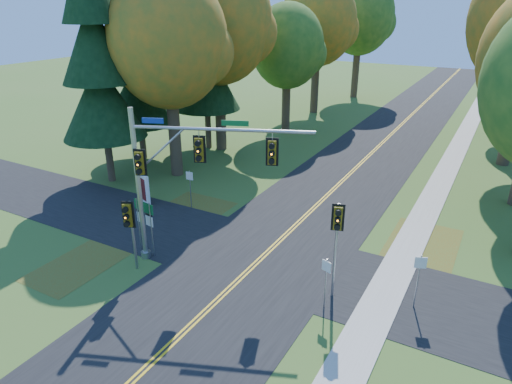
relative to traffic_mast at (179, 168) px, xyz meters
The scene contains 25 objects.
ground 5.87m from the traffic_mast, ahead, with size 160.00×160.00×0.00m, color #3B6021.
road_main 5.86m from the traffic_mast, ahead, with size 8.00×160.00×0.02m, color black.
road_cross 6.24m from the traffic_mast, 33.73° to the left, with size 60.00×6.00×0.02m, color black.
centerline_left 5.79m from the traffic_mast, ahead, with size 0.10×160.00×0.01m, color gold.
centerline_right 5.90m from the traffic_mast, ahead, with size 0.10×160.00×0.01m, color gold.
sidewalk_east 10.60m from the traffic_mast, ahead, with size 1.60×160.00×0.06m, color #9E998E.
leaf_patch_w_near 7.21m from the traffic_mast, 128.36° to the left, with size 4.00×6.00×0.00m, color brown.
leaf_patch_e 12.73m from the traffic_mast, 31.54° to the left, with size 3.50×8.00×0.00m, color brown.
leaf_patch_w_far 7.10m from the traffic_mast, 146.34° to the right, with size 3.00×5.00×0.00m, color brown.
tree_w_a 13.21m from the traffic_mast, 129.69° to the left, with size 8.00×8.00×14.15m.
tree_w_b 19.30m from the traffic_mast, 117.36° to the left, with size 8.60×8.60×15.38m.
tree_w_c 25.60m from the traffic_mast, 104.40° to the left, with size 6.80×6.80×11.91m.
tree_w_d 34.39m from the traffic_mast, 101.71° to the left, with size 8.20×8.20×14.56m.
tree_w_e 44.90m from the traffic_mast, 97.35° to the left, with size 8.40×8.40×14.97m.
pine_a 13.54m from the traffic_mast, 151.41° to the left, with size 5.60×5.60×19.48m.
pine_b 17.27m from the traffic_mast, 138.91° to the left, with size 5.60×5.60×17.31m.
pine_c 19.48m from the traffic_mast, 121.21° to the left, with size 5.60×5.60×20.56m.
traffic_mast is the anchor object (origin of this frame).
east_signal_pole 7.64m from the traffic_mast, ahead, with size 0.51×0.61×4.52m.
ped_signal_pole 3.32m from the traffic_mast, 128.21° to the right, with size 0.55×0.66×3.64m.
route_sign_cluster 3.57m from the traffic_mast, behind, with size 1.36×0.26×2.94m.
info_kiosk 8.71m from the traffic_mast, 147.06° to the left, with size 1.42×0.72×2.01m.
reg_sign_e_north 11.31m from the traffic_mast, ahead, with size 0.46×0.20×2.52m.
reg_sign_e_south 8.11m from the traffic_mast, ahead, with size 0.43×0.18×2.35m.
reg_sign_w 7.03m from the traffic_mast, 124.15° to the left, with size 0.47×0.08×2.46m.
Camera 1 is at (9.44, -15.57, 12.01)m, focal length 32.00 mm.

